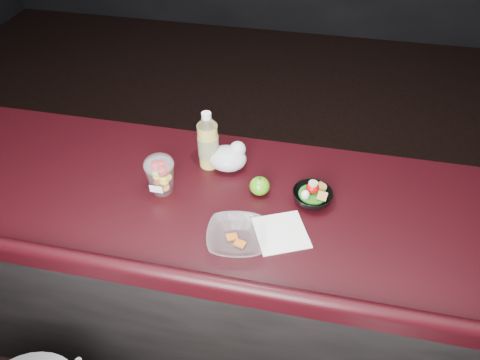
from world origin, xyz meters
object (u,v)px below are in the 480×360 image
at_px(fruit_cup, 160,174).
at_px(green_apple, 260,186).
at_px(lemonade_bottle, 208,144).
at_px(takeout_bowl, 237,237).
at_px(snack_bowl, 312,195).

bearing_deg(fruit_cup, green_apple, 9.16).
xyz_separation_m(lemonade_bottle, green_apple, (0.21, -0.11, -0.06)).
height_order(lemonade_bottle, takeout_bowl, lemonade_bottle).
distance_m(snack_bowl, takeout_bowl, 0.32).
xyz_separation_m(green_apple, takeout_bowl, (-0.03, -0.23, -0.01)).
relative_size(lemonade_bottle, takeout_bowl, 1.09).
height_order(lemonade_bottle, green_apple, lemonade_bottle).
distance_m(fruit_cup, green_apple, 0.35).
distance_m(lemonade_bottle, green_apple, 0.25).
distance_m(fruit_cup, snack_bowl, 0.53).
relative_size(fruit_cup, green_apple, 2.03).
bearing_deg(takeout_bowl, green_apple, 81.99).
bearing_deg(lemonade_bottle, fruit_cup, -127.13).
xyz_separation_m(snack_bowl, takeout_bowl, (-0.22, -0.23, -0.00)).
bearing_deg(fruit_cup, snack_bowl, 5.76).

